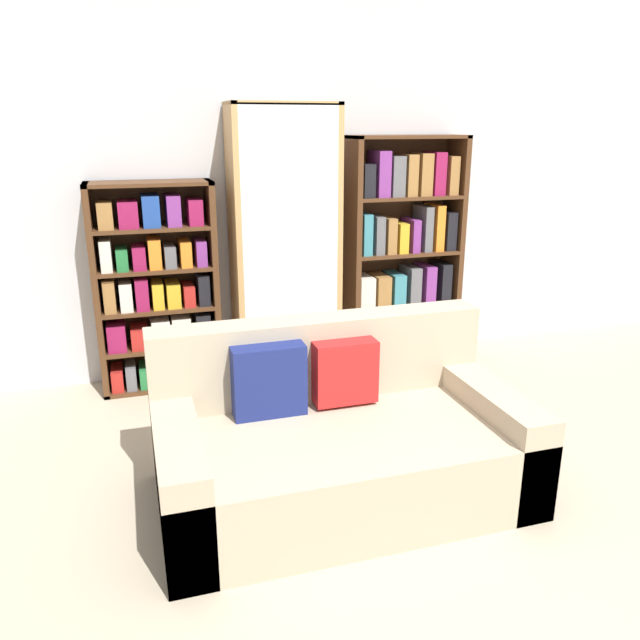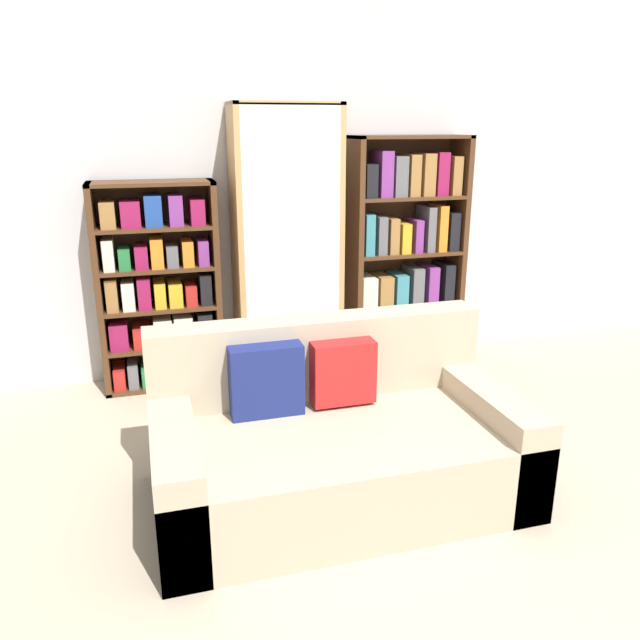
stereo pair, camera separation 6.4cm
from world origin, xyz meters
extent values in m
plane|color=tan|center=(0.00, 0.00, 0.00)|extent=(16.00, 16.00, 0.00)
cube|color=silver|center=(0.00, 2.59, 1.35)|extent=(6.96, 0.06, 2.70)
cube|color=tan|center=(-0.33, 0.68, 0.19)|extent=(1.76, 0.97, 0.39)
cube|color=tan|center=(-0.33, 1.06, 0.60)|extent=(1.76, 0.20, 0.43)
cube|color=tan|center=(-1.11, 0.68, 0.25)|extent=(0.20, 0.97, 0.51)
cube|color=tan|center=(0.45, 0.68, 0.25)|extent=(0.20, 0.97, 0.51)
cube|color=navy|center=(-0.64, 0.90, 0.57)|extent=(0.36, 0.12, 0.36)
cube|color=red|center=(-0.24, 0.90, 0.57)|extent=(0.32, 0.12, 0.32)
cube|color=#4C2D19|center=(-1.46, 2.38, 0.71)|extent=(0.04, 0.32, 1.42)
cube|color=#4C2D19|center=(-0.69, 2.38, 0.71)|extent=(0.04, 0.32, 1.42)
cube|color=#4C2D19|center=(-1.08, 2.38, 1.41)|extent=(0.81, 0.32, 0.02)
cube|color=#4C2D19|center=(-1.08, 2.38, 0.01)|extent=(0.81, 0.32, 0.02)
cube|color=#4C2D19|center=(-1.08, 2.54, 0.71)|extent=(0.81, 0.01, 1.42)
cube|color=#4C2D19|center=(-1.08, 2.38, 0.30)|extent=(0.73, 0.32, 0.02)
cube|color=#4C2D19|center=(-1.08, 2.38, 0.57)|extent=(0.73, 0.32, 0.02)
cube|color=#4C2D19|center=(-1.08, 2.38, 0.85)|extent=(0.73, 0.32, 0.02)
cube|color=#4C2D19|center=(-1.08, 2.38, 1.12)|extent=(0.73, 0.32, 0.02)
cube|color=#AD231E|center=(-1.39, 2.37, 0.10)|extent=(0.08, 0.24, 0.14)
cube|color=#5B5B60|center=(-1.30, 2.37, 0.11)|extent=(0.07, 0.24, 0.17)
cube|color=#237038|center=(-1.21, 2.37, 0.09)|extent=(0.07, 0.24, 0.14)
cube|color=orange|center=(-1.12, 2.37, 0.12)|extent=(0.06, 0.24, 0.18)
cube|color=gold|center=(-1.04, 2.37, 0.10)|extent=(0.06, 0.24, 0.16)
cube|color=beige|center=(-0.94, 2.37, 0.12)|extent=(0.07, 0.24, 0.19)
cube|color=#8E1947|center=(-0.86, 2.37, 0.13)|extent=(0.08, 0.24, 0.21)
cube|color=olive|center=(-0.77, 2.37, 0.11)|extent=(0.08, 0.24, 0.18)
cube|color=#8E1947|center=(-1.37, 2.37, 0.40)|extent=(0.12, 0.24, 0.18)
cube|color=#AD231E|center=(-1.22, 2.37, 0.38)|extent=(0.11, 0.24, 0.14)
cube|color=beige|center=(-1.08, 2.37, 0.40)|extent=(0.12, 0.24, 0.19)
cube|color=beige|center=(-0.94, 2.37, 0.41)|extent=(0.13, 0.24, 0.20)
cube|color=black|center=(-0.79, 2.37, 0.42)|extent=(0.10, 0.24, 0.21)
cube|color=olive|center=(-1.39, 2.37, 0.69)|extent=(0.07, 0.24, 0.22)
cube|color=beige|center=(-1.28, 2.37, 0.68)|extent=(0.08, 0.24, 0.19)
cube|color=#8E1947|center=(-1.18, 2.37, 0.69)|extent=(0.08, 0.24, 0.21)
cube|color=gold|center=(-1.08, 2.37, 0.67)|extent=(0.07, 0.24, 0.17)
cube|color=gold|center=(-0.98, 2.37, 0.66)|extent=(0.09, 0.24, 0.16)
cube|color=#AD231E|center=(-0.87, 2.37, 0.65)|extent=(0.07, 0.24, 0.14)
cube|color=black|center=(-0.77, 2.37, 0.69)|extent=(0.08, 0.24, 0.21)
cube|color=beige|center=(-1.38, 2.37, 0.96)|extent=(0.07, 0.24, 0.20)
cube|color=#237038|center=(-1.28, 2.37, 0.93)|extent=(0.07, 0.24, 0.14)
cube|color=#8E1947|center=(-1.18, 2.37, 0.93)|extent=(0.08, 0.24, 0.15)
cube|color=orange|center=(-1.08, 2.37, 0.96)|extent=(0.08, 0.24, 0.20)
cube|color=#5B5B60|center=(-0.98, 2.37, 0.93)|extent=(0.07, 0.24, 0.14)
cube|color=orange|center=(-0.88, 2.37, 0.94)|extent=(0.07, 0.24, 0.17)
cube|color=#7A3384|center=(-0.78, 2.37, 0.94)|extent=(0.07, 0.24, 0.17)
cube|color=olive|center=(-1.36, 2.37, 1.22)|extent=(0.09, 0.24, 0.17)
cube|color=#8E1947|center=(-1.22, 2.37, 1.22)|extent=(0.12, 0.24, 0.17)
cube|color=#1E4293|center=(-1.08, 2.37, 1.23)|extent=(0.11, 0.24, 0.20)
cube|color=#7A3384|center=(-0.94, 2.37, 1.23)|extent=(0.09, 0.24, 0.20)
cube|color=#8E1947|center=(-0.80, 2.37, 1.22)|extent=(0.09, 0.24, 0.17)
cube|color=tan|center=(-0.53, 2.36, 0.96)|extent=(0.04, 0.36, 1.91)
cube|color=tan|center=(0.17, 2.36, 0.96)|extent=(0.04, 0.36, 1.91)
cube|color=tan|center=(-0.18, 2.36, 1.90)|extent=(0.74, 0.36, 0.02)
cube|color=tan|center=(-0.18, 2.36, 0.01)|extent=(0.74, 0.36, 0.02)
cube|color=tan|center=(-0.18, 2.54, 0.96)|extent=(0.74, 0.01, 1.91)
cube|color=silver|center=(-0.18, 2.19, 0.96)|extent=(0.66, 0.01, 1.89)
cube|color=tan|center=(-0.18, 2.36, 0.33)|extent=(0.66, 0.32, 0.02)
cube|color=tan|center=(-0.18, 2.36, 0.65)|extent=(0.66, 0.32, 0.02)
cube|color=tan|center=(-0.18, 2.36, 0.96)|extent=(0.66, 0.32, 0.02)
cube|color=tan|center=(-0.18, 2.36, 1.27)|extent=(0.66, 0.32, 0.02)
cube|color=tan|center=(-0.18, 2.36, 1.58)|extent=(0.66, 0.32, 0.02)
cylinder|color=silver|center=(-0.42, 2.36, 0.06)|extent=(0.01, 0.01, 0.08)
cone|color=silver|center=(-0.42, 2.36, 0.15)|extent=(0.09, 0.09, 0.10)
cylinder|color=silver|center=(-0.26, 2.37, 0.06)|extent=(0.01, 0.01, 0.08)
cone|color=silver|center=(-0.26, 2.37, 0.15)|extent=(0.09, 0.09, 0.10)
cylinder|color=silver|center=(-0.11, 2.35, 0.06)|extent=(0.01, 0.01, 0.08)
cone|color=silver|center=(-0.11, 2.35, 0.15)|extent=(0.09, 0.09, 0.10)
cylinder|color=silver|center=(0.05, 2.34, 0.06)|extent=(0.01, 0.01, 0.08)
cone|color=silver|center=(0.05, 2.34, 0.15)|extent=(0.09, 0.09, 0.10)
cylinder|color=silver|center=(-0.42, 2.38, 0.38)|extent=(0.01, 0.01, 0.07)
cone|color=silver|center=(-0.42, 2.38, 0.47)|extent=(0.09, 0.09, 0.09)
cylinder|color=silver|center=(-0.26, 2.36, 0.38)|extent=(0.01, 0.01, 0.07)
cone|color=silver|center=(-0.26, 2.36, 0.47)|extent=(0.09, 0.09, 0.09)
cylinder|color=silver|center=(-0.11, 2.36, 0.38)|extent=(0.01, 0.01, 0.07)
cone|color=silver|center=(-0.11, 2.36, 0.47)|extent=(0.09, 0.09, 0.09)
cylinder|color=silver|center=(0.05, 2.37, 0.38)|extent=(0.01, 0.01, 0.07)
cone|color=silver|center=(0.05, 2.37, 0.47)|extent=(0.09, 0.09, 0.09)
cylinder|color=silver|center=(-0.43, 2.36, 0.70)|extent=(0.01, 0.01, 0.08)
cone|color=silver|center=(-0.43, 2.36, 0.79)|extent=(0.09, 0.09, 0.10)
cylinder|color=silver|center=(-0.31, 2.38, 0.70)|extent=(0.01, 0.01, 0.08)
cone|color=silver|center=(-0.31, 2.38, 0.79)|extent=(0.09, 0.09, 0.10)
cylinder|color=silver|center=(-0.18, 2.37, 0.70)|extent=(0.01, 0.01, 0.08)
cone|color=silver|center=(-0.18, 2.37, 0.79)|extent=(0.09, 0.09, 0.10)
cylinder|color=silver|center=(-0.06, 2.37, 0.70)|extent=(0.01, 0.01, 0.08)
cone|color=silver|center=(-0.06, 2.37, 0.79)|extent=(0.09, 0.09, 0.10)
cylinder|color=silver|center=(0.07, 2.35, 0.70)|extent=(0.01, 0.01, 0.08)
cone|color=silver|center=(0.07, 2.35, 0.79)|extent=(0.09, 0.09, 0.10)
cylinder|color=silver|center=(-0.42, 2.38, 1.00)|extent=(0.01, 0.01, 0.07)
cone|color=silver|center=(-0.42, 2.38, 1.08)|extent=(0.09, 0.09, 0.08)
cylinder|color=silver|center=(-0.26, 2.37, 1.00)|extent=(0.01, 0.01, 0.07)
cone|color=silver|center=(-0.26, 2.37, 1.08)|extent=(0.09, 0.09, 0.08)
cylinder|color=silver|center=(-0.11, 2.34, 1.00)|extent=(0.01, 0.01, 0.07)
cone|color=silver|center=(-0.11, 2.34, 1.08)|extent=(0.09, 0.09, 0.08)
cylinder|color=silver|center=(0.05, 2.36, 1.00)|extent=(0.01, 0.01, 0.07)
cone|color=silver|center=(0.05, 2.36, 1.08)|extent=(0.09, 0.09, 0.08)
cylinder|color=silver|center=(-0.42, 2.36, 1.31)|extent=(0.01, 0.01, 0.06)
cone|color=silver|center=(-0.42, 2.36, 1.38)|extent=(0.09, 0.09, 0.08)
cylinder|color=silver|center=(-0.26, 2.38, 1.31)|extent=(0.01, 0.01, 0.06)
cone|color=silver|center=(-0.26, 2.38, 1.38)|extent=(0.09, 0.09, 0.08)
cylinder|color=silver|center=(-0.11, 2.37, 1.31)|extent=(0.01, 0.01, 0.06)
cone|color=silver|center=(-0.11, 2.37, 1.38)|extent=(0.09, 0.09, 0.08)
cylinder|color=silver|center=(0.05, 2.34, 1.31)|extent=(0.01, 0.01, 0.06)
cone|color=silver|center=(0.05, 2.34, 1.38)|extent=(0.09, 0.09, 0.08)
cylinder|color=silver|center=(-0.44, 2.38, 1.63)|extent=(0.01, 0.01, 0.08)
cone|color=silver|center=(-0.44, 2.38, 1.73)|extent=(0.07, 0.07, 0.10)
cylinder|color=silver|center=(-0.34, 2.35, 1.63)|extent=(0.01, 0.01, 0.08)
cone|color=silver|center=(-0.34, 2.35, 1.73)|extent=(0.07, 0.07, 0.10)
cylinder|color=silver|center=(-0.23, 2.35, 1.63)|extent=(0.01, 0.01, 0.08)
cone|color=silver|center=(-0.23, 2.35, 1.73)|extent=(0.07, 0.07, 0.10)
cylinder|color=silver|center=(-0.13, 2.34, 1.63)|extent=(0.01, 0.01, 0.08)
cone|color=silver|center=(-0.13, 2.34, 1.73)|extent=(0.07, 0.07, 0.10)
cylinder|color=silver|center=(-0.03, 2.37, 1.63)|extent=(0.01, 0.01, 0.08)
cone|color=silver|center=(-0.03, 2.37, 1.73)|extent=(0.07, 0.07, 0.10)
cylinder|color=silver|center=(0.08, 2.35, 1.63)|extent=(0.01, 0.01, 0.08)
cone|color=silver|center=(0.08, 2.35, 1.73)|extent=(0.07, 0.07, 0.10)
cube|color=#4C2D19|center=(0.33, 2.38, 0.85)|extent=(0.04, 0.32, 1.70)
cube|color=#4C2D19|center=(1.15, 2.38, 0.85)|extent=(0.04, 0.32, 1.70)
cube|color=#4C2D19|center=(0.74, 2.38, 1.69)|extent=(0.87, 0.32, 0.02)
cube|color=#4C2D19|center=(0.74, 2.38, 0.01)|extent=(0.87, 0.32, 0.02)
cube|color=#4C2D19|center=(0.74, 2.54, 0.85)|extent=(0.87, 0.01, 1.70)
cube|color=#4C2D19|center=(0.74, 2.38, 0.44)|extent=(0.79, 0.32, 0.02)
cube|color=#4C2D19|center=(0.74, 2.38, 0.85)|extent=(0.79, 0.32, 0.02)
cube|color=#4C2D19|center=(0.74, 2.38, 1.26)|extent=(0.79, 0.32, 0.02)
cube|color=olive|center=(0.41, 2.37, 0.19)|extent=(0.09, 0.24, 0.32)
cube|color=#AD231E|center=(0.52, 2.37, 0.14)|extent=(0.09, 0.24, 0.24)
cube|color=beige|center=(0.63, 2.37, 0.18)|extent=(0.08, 0.24, 0.32)
cube|color=black|center=(0.74, 2.37, 0.18)|extent=(0.07, 0.24, 0.31)
cube|color=black|center=(0.85, 2.37, 0.16)|extent=(0.07, 0.24, 0.28)
cube|color=#5B5B60|center=(0.96, 2.37, 0.17)|extent=(0.09, 0.24, 0.29)
cube|color=beige|center=(1.07, 2.37, 0.17)|extent=(0.08, 0.24, 0.30)
cube|color=beige|center=(0.42, 2.37, 0.57)|extent=(0.11, 0.24, 0.24)
cube|color=olive|center=(0.55, 2.37, 0.57)|extent=(0.11, 0.24, 0.24)
cube|color=teal|center=(0.67, 2.37, 0.57)|extent=(0.09, 0.24, 0.25)
cube|color=#5B5B60|center=(0.80, 2.37, 0.59)|extent=(0.09, 0.24, 0.29)
cube|color=#7A3384|center=(0.93, 2.37, 0.60)|extent=(0.08, 0.24, 0.29)
cube|color=black|center=(1.06, 2.37, 0.60)|extent=(0.08, 0.24, 0.30)
cube|color=teal|center=(0.41, 2.37, 1.01)|extent=(0.07, 0.24, 0.30)
cube|color=#5B5B60|center=(0.50, 2.37, 1.00)|extent=(0.07, 0.24, 0.28)
cube|color=olive|center=(0.60, 2.37, 0.99)|extent=(0.07, 0.24, 0.26)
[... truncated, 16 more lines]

